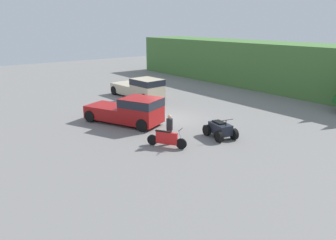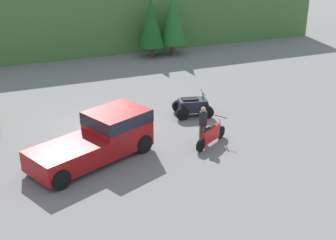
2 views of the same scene
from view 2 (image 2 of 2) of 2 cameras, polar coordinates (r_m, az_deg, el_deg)
The scene contains 8 objects.
ground_plane at distance 23.00m, azimuth -8.21°, elevation -1.20°, with size 80.00×80.00×0.00m, color slate.
hillside_backdrop at distance 37.43m, azimuth -14.70°, elevation 11.53°, with size 44.00×6.00×4.66m.
tree_left at distance 34.76m, azimuth -2.09°, elevation 11.86°, with size 1.94×1.94×4.42m.
tree_mid_left at distance 35.44m, azimuth 0.60°, elevation 12.33°, with size 2.05×2.05×4.67m.
pickup_truck_red at distance 19.97m, azimuth -8.14°, elevation -1.96°, with size 5.73×4.00×1.89m.
dirt_bike at distance 21.20m, azimuth 5.28°, elevation -1.87°, with size 2.03×1.33×1.12m.
quad_atv at distance 24.34m, azimuth 3.01°, elevation 1.67°, with size 2.19×1.67×1.24m.
rider_person at distance 21.21m, azimuth 4.29°, elevation -0.39°, with size 0.46×0.46×1.74m.
Camera 2 is at (-4.77, -20.45, 9.39)m, focal length 50.00 mm.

